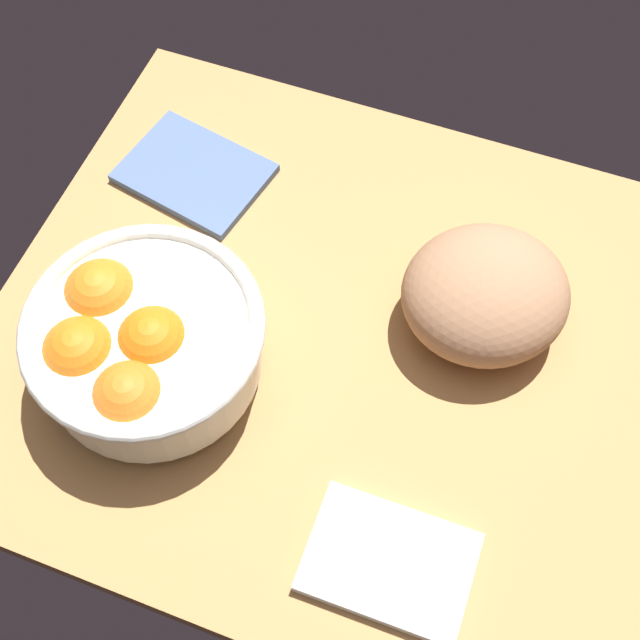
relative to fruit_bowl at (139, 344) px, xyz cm
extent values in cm
cube|color=#B3834C|center=(18.54, 10.36, -7.57)|extent=(75.24, 61.97, 3.00)
cylinder|color=white|center=(0.57, 0.53, -5.24)|extent=(10.78, 10.78, 1.67)
cylinder|color=white|center=(0.57, 0.53, -0.82)|extent=(21.25, 21.25, 7.17)
torus|color=white|center=(0.57, 0.53, 2.77)|extent=(22.85, 22.85, 1.60)
sphere|color=orange|center=(1.71, 0.10, 0.82)|extent=(7.34, 7.34, 7.34)
sphere|color=orange|center=(-5.17, 2.97, 0.87)|extent=(7.59, 7.59, 7.59)
sphere|color=orange|center=(-4.12, -3.30, 0.84)|extent=(7.43, 7.43, 7.43)
sphere|color=orange|center=(2.14, -5.77, 0.81)|extent=(7.28, 7.28, 7.28)
ellipsoid|color=#AF7C57|center=(29.24, 17.37, -1.03)|extent=(22.42, 22.04, 10.09)
cube|color=silver|center=(28.48, -9.85, -5.40)|extent=(14.84, 10.47, 1.34)
cube|color=slate|center=(-6.15, 24.34, -5.53)|extent=(17.71, 14.51, 1.08)
camera|label=1|loc=(29.38, -29.87, 72.50)|focal=48.72mm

